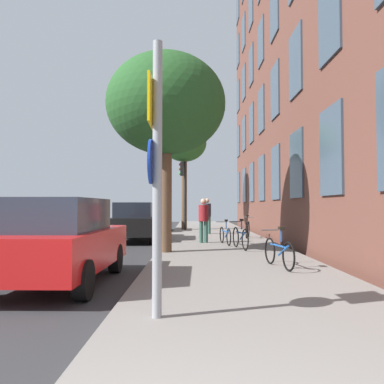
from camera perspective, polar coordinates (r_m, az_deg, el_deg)
ground_plane at (r=16.39m, az=-8.52°, el=-7.25°), size 41.80×41.80×0.00m
road_asphalt at (r=16.83m, az=-15.66°, el=-7.04°), size 7.00×38.00×0.01m
sidewalk at (r=16.23m, az=3.89°, el=-7.11°), size 4.20×38.00×0.12m
building_facade at (r=17.65m, az=13.05°, el=22.55°), size 0.56×27.00×17.60m
sign_post at (r=4.88m, az=-5.19°, el=4.14°), size 0.16×0.60×3.44m
traffic_light at (r=22.58m, az=-1.08°, el=1.33°), size 0.43×0.24×3.97m
tree_near at (r=12.10m, az=-3.65°, el=12.56°), size 3.60×3.60×5.98m
tree_far at (r=23.31m, az=-0.96°, el=7.00°), size 2.64×2.64×6.25m
bicycle_0 at (r=8.98m, az=12.74°, el=-8.49°), size 0.46×1.67×0.91m
bicycle_1 at (r=12.64m, az=7.25°, el=-6.55°), size 0.45×1.73×0.96m
bicycle_2 at (r=14.07m, az=5.05°, el=-6.22°), size 0.43×1.69×0.89m
bicycle_3 at (r=17.15m, az=8.31°, el=-5.33°), size 0.53×1.65×0.98m
pedestrian_0 at (r=14.63m, az=1.86°, el=-3.73°), size 0.52×0.52×1.65m
pedestrian_1 at (r=19.28m, az=2.40°, el=-3.17°), size 0.54×0.54×1.75m
car_0 at (r=7.79m, az=-18.95°, el=-6.70°), size 1.92×4.02×1.62m
car_1 at (r=16.58m, az=-7.93°, el=-4.28°), size 1.83×4.25×1.62m
car_2 at (r=22.42m, az=-6.37°, el=-3.70°), size 1.97×4.40×1.62m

